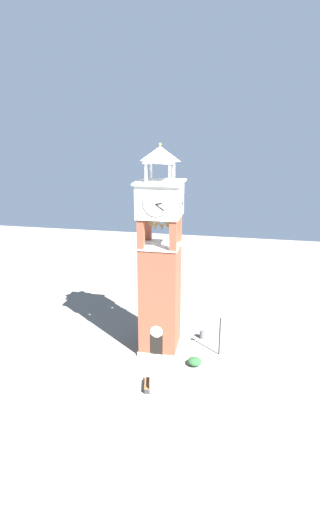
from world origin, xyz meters
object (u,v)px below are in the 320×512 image
trash_bin (202,334)px  park_bench (148,383)px  lamp_post (220,327)px  clock_tower (160,269)px

trash_bin → park_bench: bearing=-110.7°
lamp_post → trash_bin: (-1.77, 2.63, -2.32)m
park_bench → trash_bin: (3.34, 8.83, -0.08)m
clock_tower → lamp_post: 7.35m
clock_tower → lamp_post: size_ratio=4.66×
clock_tower → park_bench: size_ratio=11.07×
clock_tower → lamp_post: bearing=0.5°
lamp_post → trash_bin: 3.93m
lamp_post → trash_bin: size_ratio=4.91×
clock_tower → trash_bin: 8.59m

